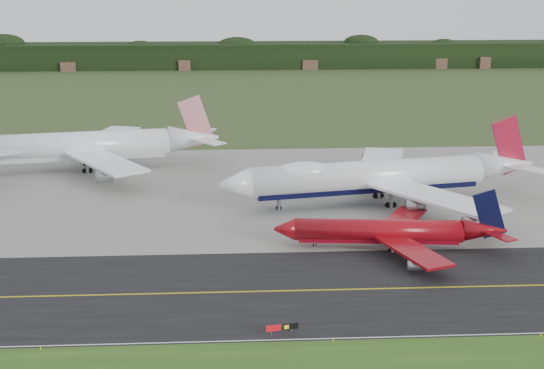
{
  "coord_description": "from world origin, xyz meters",
  "views": [
    {
      "loc": [
        -10.67,
        -107.37,
        45.27
      ],
      "look_at": [
        -3.55,
        22.0,
        9.14
      ],
      "focal_mm": 50.0,
      "sensor_mm": 36.0,
      "label": 1
    }
  ],
  "objects_px": {
    "jet_ba_747": "(379,176)",
    "jet_red_737": "(391,232)",
    "jet_star_tail": "(85,146)",
    "taxiway_sign": "(282,327)"
  },
  "relations": [
    {
      "from": "jet_star_tail",
      "to": "taxiway_sign",
      "type": "distance_m",
      "value": 97.78
    },
    {
      "from": "jet_red_737",
      "to": "taxiway_sign",
      "type": "relative_size",
      "value": 9.24
    },
    {
      "from": "jet_ba_747",
      "to": "jet_red_737",
      "type": "xyz_separation_m",
      "value": [
        -2.79,
        -26.06,
        -2.83
      ]
    },
    {
      "from": "jet_ba_747",
      "to": "jet_red_737",
      "type": "distance_m",
      "value": 26.36
    },
    {
      "from": "jet_ba_747",
      "to": "jet_star_tail",
      "type": "bearing_deg",
      "value": 154.05
    },
    {
      "from": "jet_red_737",
      "to": "taxiway_sign",
      "type": "bearing_deg",
      "value": -123.61
    },
    {
      "from": "jet_star_tail",
      "to": "taxiway_sign",
      "type": "xyz_separation_m",
      "value": [
        40.98,
        -88.65,
        -4.68
      ]
    },
    {
      "from": "jet_ba_747",
      "to": "jet_star_tail",
      "type": "distance_m",
      "value": 71.74
    },
    {
      "from": "jet_red_737",
      "to": "jet_star_tail",
      "type": "distance_m",
      "value": 84.37
    },
    {
      "from": "jet_star_tail",
      "to": "jet_red_737",
      "type": "bearing_deg",
      "value": -42.95
    }
  ]
}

